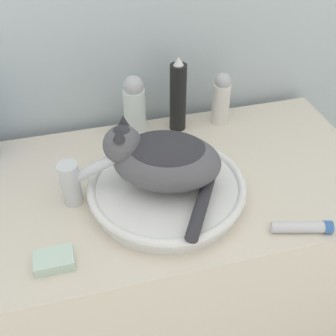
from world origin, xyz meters
TOP-DOWN VIEW (x-y plane):
  - vanity_counter at (0.00, 0.28)m, footprint 1.02×0.55m
  - sink_basin at (-0.03, 0.22)m, footprint 0.37×0.37m
  - cat at (-0.04, 0.22)m, footprint 0.28×0.32m
  - faucet at (-0.23, 0.26)m, footprint 0.15×0.06m
  - lotion_bottle_white at (-0.05, 0.49)m, footprint 0.06×0.06m
  - hairspray_can_black at (0.07, 0.49)m, footprint 0.05×0.05m
  - deodorant_stick at (0.20, 0.49)m, footprint 0.05×0.05m
  - cream_tube at (0.22, 0.04)m, footprint 0.13×0.06m
  - soap_bar at (-0.30, 0.09)m, footprint 0.08×0.05m

SIDE VIEW (x-z plane):
  - vanity_counter at x=0.00m, z-range 0.00..0.87m
  - soap_bar at x=-0.30m, z-range 0.87..0.89m
  - cream_tube at x=0.22m, z-range 0.86..0.89m
  - sink_basin at x=-0.03m, z-range 0.87..0.91m
  - faucet at x=-0.23m, z-range 0.86..1.00m
  - deodorant_stick at x=0.20m, z-range 0.87..1.02m
  - lotion_bottle_white at x=-0.05m, z-range 0.87..1.05m
  - hairspray_can_black at x=0.07m, z-range 0.86..1.08m
  - cat at x=-0.04m, z-range 0.90..1.06m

